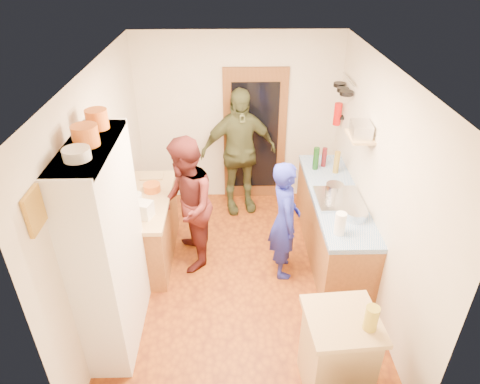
{
  "coord_description": "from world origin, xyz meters",
  "views": [
    {
      "loc": [
        -0.11,
        -4.05,
        3.69
      ],
      "look_at": [
        -0.02,
        0.15,
        1.16
      ],
      "focal_mm": 32.0,
      "sensor_mm": 36.0,
      "label": 1
    }
  ],
  "objects_px": {
    "right_counter_base": "(332,225)",
    "island_base": "(337,356)",
    "person_left": "(189,204)",
    "person_hob": "(287,221)",
    "hutch_body": "(108,250)",
    "person_back": "(240,152)"
  },
  "relations": [
    {
      "from": "right_counter_base",
      "to": "island_base",
      "type": "xyz_separation_m",
      "value": [
        -0.38,
        -2.03,
        0.01
      ]
    },
    {
      "from": "right_counter_base",
      "to": "person_left",
      "type": "xyz_separation_m",
      "value": [
        -1.84,
        -0.14,
        0.45
      ]
    },
    {
      "from": "person_hob",
      "to": "island_base",
      "type": "bearing_deg",
      "value": -173.15
    },
    {
      "from": "hutch_body",
      "to": "island_base",
      "type": "bearing_deg",
      "value": -18.99
    },
    {
      "from": "hutch_body",
      "to": "person_hob",
      "type": "bearing_deg",
      "value": 26.14
    },
    {
      "from": "hutch_body",
      "to": "person_back",
      "type": "relative_size",
      "value": 1.15
    },
    {
      "from": "hutch_body",
      "to": "right_counter_base",
      "type": "relative_size",
      "value": 1.0
    },
    {
      "from": "right_counter_base",
      "to": "person_left",
      "type": "relative_size",
      "value": 1.26
    },
    {
      "from": "person_hob",
      "to": "person_left",
      "type": "height_order",
      "value": "person_left"
    },
    {
      "from": "hutch_body",
      "to": "right_counter_base",
      "type": "height_order",
      "value": "hutch_body"
    },
    {
      "from": "island_base",
      "to": "right_counter_base",
      "type": "bearing_deg",
      "value": 79.42
    },
    {
      "from": "island_base",
      "to": "person_left",
      "type": "distance_m",
      "value": 2.43
    },
    {
      "from": "island_base",
      "to": "person_left",
      "type": "height_order",
      "value": "person_left"
    },
    {
      "from": "island_base",
      "to": "person_hob",
      "type": "height_order",
      "value": "person_hob"
    },
    {
      "from": "right_counter_base",
      "to": "person_left",
      "type": "distance_m",
      "value": 1.9
    },
    {
      "from": "person_hob",
      "to": "person_back",
      "type": "bearing_deg",
      "value": 17.05
    },
    {
      "from": "island_base",
      "to": "person_back",
      "type": "distance_m",
      "value": 3.28
    },
    {
      "from": "island_base",
      "to": "person_back",
      "type": "relative_size",
      "value": 0.45
    },
    {
      "from": "person_left",
      "to": "hutch_body",
      "type": "bearing_deg",
      "value": -37.87
    },
    {
      "from": "person_left",
      "to": "person_back",
      "type": "height_order",
      "value": "person_back"
    },
    {
      "from": "hutch_body",
      "to": "person_left",
      "type": "bearing_deg",
      "value": 60.49
    },
    {
      "from": "person_hob",
      "to": "person_back",
      "type": "height_order",
      "value": "person_back"
    }
  ]
}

